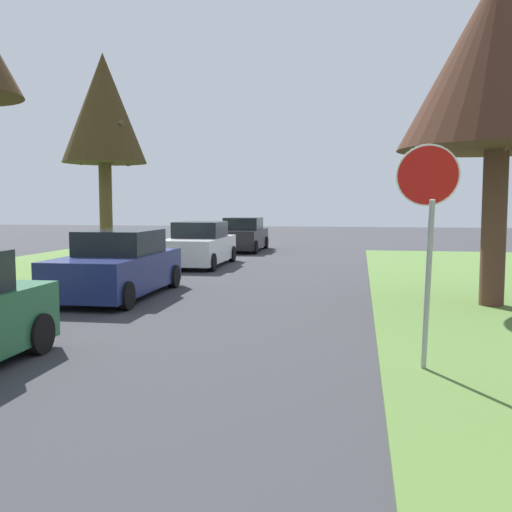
{
  "coord_description": "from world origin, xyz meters",
  "views": [
    {
      "loc": [
        3.31,
        2.56,
        2.19
      ],
      "look_at": [
        1.49,
        12.6,
        1.28
      ],
      "focal_mm": 40.39,
      "sensor_mm": 36.0,
      "label": 1
    }
  ],
  "objects_px": {
    "street_tree_right_mid_b": "(500,58)",
    "parked_sedan_navy": "(118,266)",
    "parked_sedan_white": "(199,246)",
    "parked_sedan_black": "(243,236)",
    "street_tree_left_far": "(104,111)",
    "stop_sign_far": "(428,207)"
  },
  "relations": [
    {
      "from": "parked_sedan_white",
      "to": "street_tree_left_far",
      "type": "bearing_deg",
      "value": -162.4
    },
    {
      "from": "stop_sign_far",
      "to": "parked_sedan_white",
      "type": "xyz_separation_m",
      "value": [
        -6.52,
        12.27,
        -1.43
      ]
    },
    {
      "from": "street_tree_right_mid_b",
      "to": "parked_sedan_navy",
      "type": "xyz_separation_m",
      "value": [
        -8.45,
        -0.01,
        -4.48
      ]
    },
    {
      "from": "street_tree_left_far",
      "to": "parked_sedan_navy",
      "type": "xyz_separation_m",
      "value": [
        3.1,
        -6.1,
        -4.69
      ]
    },
    {
      "from": "parked_sedan_white",
      "to": "street_tree_right_mid_b",
      "type": "bearing_deg",
      "value": -39.92
    },
    {
      "from": "parked_sedan_black",
      "to": "street_tree_right_mid_b",
      "type": "bearing_deg",
      "value": -59.3
    },
    {
      "from": "stop_sign_far",
      "to": "street_tree_right_mid_b",
      "type": "bearing_deg",
      "value": 69.59
    },
    {
      "from": "parked_sedan_navy",
      "to": "parked_sedan_black",
      "type": "height_order",
      "value": "same"
    },
    {
      "from": "parked_sedan_white",
      "to": "parked_sedan_black",
      "type": "distance_m",
      "value": 6.83
    },
    {
      "from": "stop_sign_far",
      "to": "street_tree_left_far",
      "type": "bearing_deg",
      "value": 130.4
    },
    {
      "from": "stop_sign_far",
      "to": "street_tree_right_mid_b",
      "type": "xyz_separation_m",
      "value": [
        1.94,
        5.2,
        3.05
      ]
    },
    {
      "from": "street_tree_left_far",
      "to": "street_tree_right_mid_b",
      "type": "bearing_deg",
      "value": -27.81
    },
    {
      "from": "street_tree_right_mid_b",
      "to": "parked_sedan_navy",
      "type": "bearing_deg",
      "value": -179.94
    },
    {
      "from": "street_tree_right_mid_b",
      "to": "parked_sedan_black",
      "type": "relative_size",
      "value": 1.61
    },
    {
      "from": "parked_sedan_black",
      "to": "parked_sedan_white",
      "type": "bearing_deg",
      "value": -91.67
    },
    {
      "from": "street_tree_left_far",
      "to": "stop_sign_far",
      "type": "bearing_deg",
      "value": -49.6
    },
    {
      "from": "street_tree_left_far",
      "to": "parked_sedan_white",
      "type": "bearing_deg",
      "value": 17.6
    },
    {
      "from": "street_tree_right_mid_b",
      "to": "parked_sedan_black",
      "type": "bearing_deg",
      "value": 120.7
    },
    {
      "from": "street_tree_left_far",
      "to": "parked_sedan_navy",
      "type": "bearing_deg",
      "value": -63.08
    },
    {
      "from": "stop_sign_far",
      "to": "parked_sedan_white",
      "type": "relative_size",
      "value": 0.66
    },
    {
      "from": "parked_sedan_navy",
      "to": "parked_sedan_white",
      "type": "relative_size",
      "value": 1.0
    },
    {
      "from": "street_tree_left_far",
      "to": "parked_sedan_white",
      "type": "height_order",
      "value": "street_tree_left_far"
    }
  ]
}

